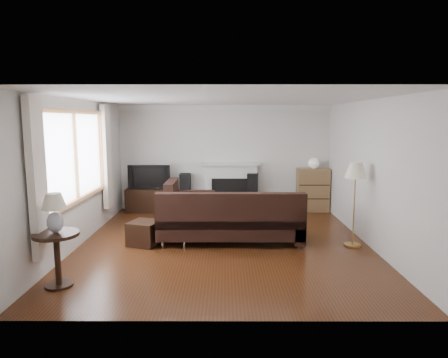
{
  "coord_description": "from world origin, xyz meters",
  "views": [
    {
      "loc": [
        0.02,
        -6.78,
        2.16
      ],
      "look_at": [
        0.0,
        0.3,
        1.1
      ],
      "focal_mm": 32.0,
      "sensor_mm": 36.0,
      "label": 1
    }
  ],
  "objects_px": {
    "bookshelf": "(313,190)",
    "sectional_sofa": "(230,217)",
    "coffee_table": "(228,212)",
    "side_table": "(58,260)",
    "floor_lamp": "(354,205)",
    "tv_stand": "(151,200)"
  },
  "relations": [
    {
      "from": "bookshelf",
      "to": "sectional_sofa",
      "type": "relative_size",
      "value": 0.37
    },
    {
      "from": "coffee_table",
      "to": "side_table",
      "type": "relative_size",
      "value": 1.56
    },
    {
      "from": "bookshelf",
      "to": "floor_lamp",
      "type": "relative_size",
      "value": 0.7
    },
    {
      "from": "sectional_sofa",
      "to": "tv_stand",
      "type": "bearing_deg",
      "value": 128.34
    },
    {
      "from": "coffee_table",
      "to": "side_table",
      "type": "xyz_separation_m",
      "value": [
        -2.24,
        -3.34,
        0.14
      ]
    },
    {
      "from": "coffee_table",
      "to": "floor_lamp",
      "type": "relative_size",
      "value": 0.78
    },
    {
      "from": "tv_stand",
      "to": "floor_lamp",
      "type": "height_order",
      "value": "floor_lamp"
    },
    {
      "from": "tv_stand",
      "to": "bookshelf",
      "type": "bearing_deg",
      "value": 0.9
    },
    {
      "from": "bookshelf",
      "to": "tv_stand",
      "type": "bearing_deg",
      "value": -179.1
    },
    {
      "from": "coffee_table",
      "to": "floor_lamp",
      "type": "height_order",
      "value": "floor_lamp"
    },
    {
      "from": "sectional_sofa",
      "to": "side_table",
      "type": "height_order",
      "value": "sectional_sofa"
    },
    {
      "from": "tv_stand",
      "to": "coffee_table",
      "type": "xyz_separation_m",
      "value": [
        1.83,
        -0.97,
        -0.06
      ]
    },
    {
      "from": "floor_lamp",
      "to": "bookshelf",
      "type": "bearing_deg",
      "value": 92.6
    },
    {
      "from": "sectional_sofa",
      "to": "floor_lamp",
      "type": "relative_size",
      "value": 1.89
    },
    {
      "from": "bookshelf",
      "to": "side_table",
      "type": "height_order",
      "value": "bookshelf"
    },
    {
      "from": "tv_stand",
      "to": "coffee_table",
      "type": "distance_m",
      "value": 2.07
    },
    {
      "from": "sectional_sofa",
      "to": "coffee_table",
      "type": "relative_size",
      "value": 2.43
    },
    {
      "from": "bookshelf",
      "to": "side_table",
      "type": "relative_size",
      "value": 1.41
    },
    {
      "from": "bookshelf",
      "to": "sectional_sofa",
      "type": "bearing_deg",
      "value": -129.5
    },
    {
      "from": "tv_stand",
      "to": "floor_lamp",
      "type": "relative_size",
      "value": 0.77
    },
    {
      "from": "bookshelf",
      "to": "coffee_table",
      "type": "xyz_separation_m",
      "value": [
        -2.01,
        -1.03,
        -0.29
      ]
    },
    {
      "from": "bookshelf",
      "to": "sectional_sofa",
      "type": "distance_m",
      "value": 3.12
    }
  ]
}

